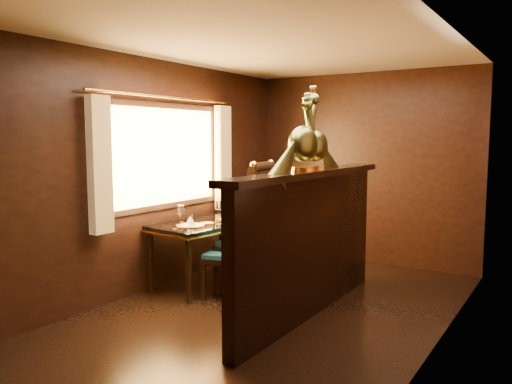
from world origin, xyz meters
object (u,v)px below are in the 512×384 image
(chair_left, at_px, (235,238))
(peacock_left, at_px, (303,128))
(chair_right, at_px, (255,224))
(peacock_right, at_px, (316,132))
(dining_table, at_px, (207,228))

(chair_left, bearing_deg, peacock_left, -28.93)
(chair_right, relative_size, peacock_right, 2.05)
(peacock_left, relative_size, peacock_right, 1.10)
(dining_table, xyz_separation_m, chair_left, (0.50, -0.16, -0.03))
(peacock_right, bearing_deg, chair_right, 166.77)
(peacock_left, bearing_deg, chair_left, 167.54)
(chair_right, xyz_separation_m, peacock_right, (0.78, -0.18, 0.97))
(peacock_right, bearing_deg, chair_left, -176.57)
(chair_right, height_order, peacock_left, peacock_left)
(chair_left, distance_m, peacock_left, 1.44)
(chair_left, bearing_deg, dining_table, 146.11)
(dining_table, xyz_separation_m, chair_right, (0.60, 0.08, 0.09))
(dining_table, distance_m, chair_left, 0.53)
(peacock_left, height_order, peacock_right, peacock_left)
(dining_table, xyz_separation_m, peacock_left, (1.38, -0.35, 1.09))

